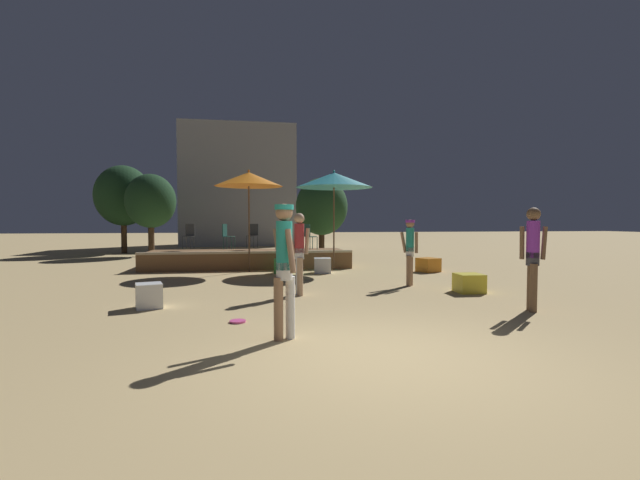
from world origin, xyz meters
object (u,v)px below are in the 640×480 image
(cube_seat_1, at_px, (428,265))
(cube_seat_4, at_px, (149,296))
(person_0, at_px, (410,249))
(background_tree_1, at_px, (322,207))
(background_tree_2, at_px, (123,196))
(person_3, at_px, (299,250))
(bistro_chair_3, at_px, (309,234))
(patio_umbrella_1, at_px, (334,180))
(bistro_chair_0, at_px, (253,233))
(frisbee_disc, at_px, (238,321))
(cube_seat_3, at_px, (283,266))
(bistro_chair_2, at_px, (227,234))
(patio_umbrella_0, at_px, (249,179))
(person_1, at_px, (533,253))
(bistro_chair_1, at_px, (189,234))
(cube_seat_0, at_px, (322,265))
(background_tree_0, at_px, (151,201))
(person_2, at_px, (284,261))
(cube_seat_2, at_px, (469,283))

(cube_seat_1, xyz_separation_m, cube_seat_4, (-7.62, -4.63, 0.01))
(cube_seat_4, distance_m, person_0, 6.21)
(background_tree_1, height_order, background_tree_2, background_tree_2)
(person_3, height_order, bistro_chair_3, person_3)
(patio_umbrella_1, xyz_separation_m, bistro_chair_0, (-2.65, 2.39, -1.82))
(cube_seat_4, height_order, frisbee_disc, cube_seat_4)
(cube_seat_3, relative_size, bistro_chair_2, 0.63)
(patio_umbrella_0, height_order, person_1, patio_umbrella_0)
(person_1, distance_m, background_tree_2, 20.01)
(person_0, distance_m, background_tree_2, 16.77)
(patio_umbrella_1, height_order, cube_seat_4, patio_umbrella_1)
(person_3, distance_m, background_tree_2, 15.94)
(bistro_chair_1, height_order, frisbee_disc, bistro_chair_1)
(cube_seat_4, relative_size, bistro_chair_1, 0.63)
(cube_seat_4, relative_size, frisbee_disc, 2.19)
(cube_seat_3, height_order, bistro_chair_0, bistro_chair_0)
(bistro_chair_0, distance_m, bistro_chair_3, 2.45)
(person_3, bearing_deg, background_tree_1, 163.75)
(cube_seat_0, xyz_separation_m, cube_seat_1, (3.45, -0.26, -0.01))
(frisbee_disc, bearing_deg, cube_seat_1, 45.67)
(cube_seat_1, height_order, person_3, person_3)
(patio_umbrella_0, xyz_separation_m, bistro_chair_3, (2.09, 0.84, -1.81))
(cube_seat_4, relative_size, background_tree_0, 0.15)
(person_1, bearing_deg, person_2, 125.62)
(bistro_chair_1, height_order, bistro_chair_2, same)
(cube_seat_0, bearing_deg, person_0, -60.67)
(bistro_chair_0, height_order, bistro_chair_1, same)
(cube_seat_0, relative_size, cube_seat_4, 1.05)
(cube_seat_3, bearing_deg, patio_umbrella_0, 149.31)
(cube_seat_4, xyz_separation_m, bistro_chair_1, (-0.29, 7.94, 0.96))
(person_0, height_order, person_2, person_2)
(cube_seat_4, distance_m, bistro_chair_2, 7.39)
(cube_seat_0, relative_size, cube_seat_1, 0.79)
(patio_umbrella_0, height_order, cube_seat_4, patio_umbrella_0)
(cube_seat_4, bearing_deg, bistro_chair_2, 81.41)
(cube_seat_4, relative_size, person_3, 0.31)
(bistro_chair_0, distance_m, bistro_chair_1, 2.33)
(background_tree_2, bearing_deg, bistro_chair_0, -46.75)
(background_tree_0, distance_m, background_tree_2, 2.61)
(cube_seat_0, relative_size, frisbee_disc, 2.29)
(person_2, relative_size, background_tree_0, 0.48)
(cube_seat_2, height_order, person_0, person_0)
(cube_seat_0, xyz_separation_m, bistro_chair_2, (-3.08, 2.35, 0.95))
(patio_umbrella_0, relative_size, person_1, 1.76)
(person_3, xyz_separation_m, background_tree_0, (-5.66, 12.06, 1.59))
(patio_umbrella_0, relative_size, bistro_chair_0, 3.68)
(person_3, height_order, bistro_chair_1, person_3)
(cube_seat_1, bearing_deg, bistro_chair_0, 148.83)
(cube_seat_3, xyz_separation_m, bistro_chair_1, (-3.22, 2.91, 0.95))
(cube_seat_3, distance_m, bistro_chair_2, 3.02)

